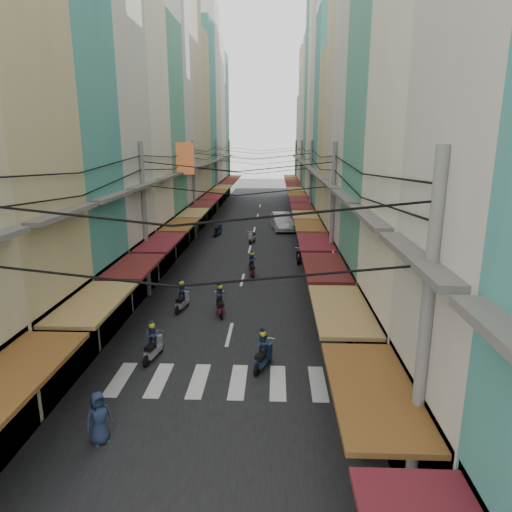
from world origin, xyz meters
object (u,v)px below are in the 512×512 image
(bicycle, at_px, (370,301))
(market_umbrella, at_px, (403,297))
(white_car, at_px, (282,230))
(traffic_sign, at_px, (333,265))

(bicycle, height_order, market_umbrella, market_umbrella)
(white_car, relative_size, traffic_sign, 1.75)
(market_umbrella, distance_m, traffic_sign, 4.32)
(market_umbrella, relative_size, traffic_sign, 0.73)
(traffic_sign, bearing_deg, white_car, 95.88)
(traffic_sign, bearing_deg, bicycle, 34.44)
(white_car, distance_m, traffic_sign, 21.37)
(bicycle, distance_m, traffic_sign, 3.60)
(white_car, bearing_deg, traffic_sign, -91.70)
(white_car, relative_size, market_umbrella, 2.41)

